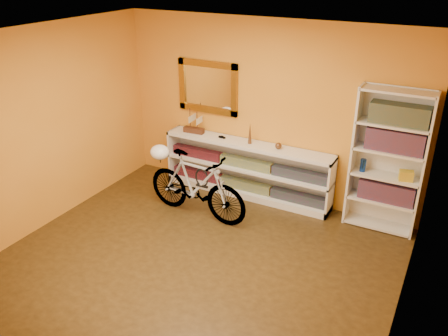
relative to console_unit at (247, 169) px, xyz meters
The scene contains 24 objects.
floor 1.88m from the console_unit, 83.34° to the right, with size 4.50×4.00×0.01m, color #30200D.
ceiling 2.84m from the console_unit, 83.34° to the right, with size 4.50×4.00×0.01m, color silver.
back_wall 0.92m from the console_unit, 41.86° to the left, with size 4.50×0.01×2.60m, color orange.
left_wall 2.87m from the console_unit, 138.38° to the right, with size 0.01×4.00×2.60m, color orange.
right_wall 3.19m from the console_unit, 36.34° to the right, with size 0.01×4.00×2.60m, color orange.
gilt_mirror 1.35m from the console_unit, 168.51° to the left, with size 0.98×0.06×0.78m, color #845F18.
wall_socket 1.14m from the console_unit, ahead, with size 0.09×0.01×0.09m, color silver.
console_unit is the anchor object (origin of this frame).
cd_row_lower 0.26m from the console_unit, 90.00° to the right, with size 2.50×0.13×0.14m, color black.
cd_row_upper 0.11m from the console_unit, 90.00° to the right, with size 2.50×0.13×0.14m, color navy.
model_ship 1.10m from the console_unit, behind, with size 0.32×0.12×0.38m, color #3A1D10, non-canonical shape.
toy_car 0.59m from the console_unit, behind, with size 0.00×0.00×0.00m, color black.
bronze_ornament 0.59m from the console_unit, ahead, with size 0.05×0.05×0.32m, color brown.
decorative_orb 0.68m from the console_unit, ahead, with size 0.09×0.09×0.09m, color brown.
bookcase 2.03m from the console_unit, ahead, with size 0.90×0.30×1.90m, color silver, non-canonical shape.
book_row_a 2.01m from the console_unit, ahead, with size 0.70×0.22×0.26m, color maroon.
book_row_b 2.17m from the console_unit, ahead, with size 0.70×0.22×0.28m, color maroon.
book_row_c 2.32m from the console_unit, ahead, with size 0.70×0.22×0.25m, color #174A51.
travel_mug 1.72m from the console_unit, ahead, with size 0.08×0.08×0.17m, color navy.
red_tin 2.10m from the console_unit, ahead, with size 0.16×0.16×0.20m, color maroon.
yellow_bag 2.24m from the console_unit, ahead, with size 0.17×0.11×0.13m, color gold.
bicycle 0.95m from the console_unit, 111.23° to the right, with size 1.60×0.41×0.94m, color silver.
helmet 1.33m from the console_unit, 138.57° to the right, with size 0.28×0.26×0.21m, color white.
u_lock 0.94m from the console_unit, 105.65° to the right, with size 0.20×0.20×0.02m, color black.
Camera 1 is at (2.43, -3.85, 3.34)m, focal length 36.99 mm.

